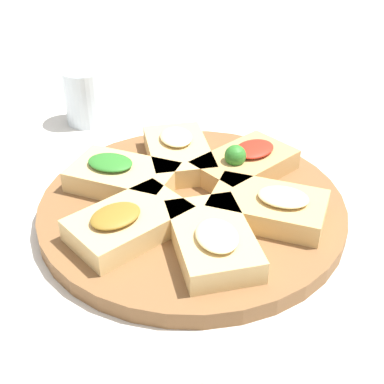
% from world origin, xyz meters
% --- Properties ---
extents(ground_plane, '(3.00, 3.00, 0.00)m').
position_xyz_m(ground_plane, '(0.00, 0.00, 0.00)').
color(ground_plane, silver).
extents(serving_board, '(0.40, 0.40, 0.02)m').
position_xyz_m(serving_board, '(0.00, 0.00, 0.01)').
color(serving_board, brown).
rests_on(serving_board, ground_plane).
extents(focaccia_slice_0, '(0.14, 0.10, 0.05)m').
position_xyz_m(focaccia_slice_0, '(-0.10, -0.01, 0.04)').
color(focaccia_slice_0, tan).
rests_on(focaccia_slice_0, serving_board).
extents(focaccia_slice_1, '(0.14, 0.16, 0.04)m').
position_xyz_m(focaccia_slice_1, '(-0.04, -0.09, 0.04)').
color(focaccia_slice_1, '#DBB775').
rests_on(focaccia_slice_1, serving_board).
extents(focaccia_slice_2, '(0.14, 0.16, 0.04)m').
position_xyz_m(focaccia_slice_2, '(0.05, -0.09, 0.04)').
color(focaccia_slice_2, '#DBB775').
rests_on(focaccia_slice_2, serving_board).
extents(focaccia_slice_3, '(0.14, 0.09, 0.04)m').
position_xyz_m(focaccia_slice_3, '(0.10, 0.01, 0.04)').
color(focaccia_slice_3, '#DBB775').
rests_on(focaccia_slice_3, serving_board).
extents(focaccia_slice_4, '(0.13, 0.16, 0.04)m').
position_xyz_m(focaccia_slice_4, '(0.04, 0.09, 0.04)').
color(focaccia_slice_4, '#DBB775').
rests_on(focaccia_slice_4, serving_board).
extents(focaccia_slice_5, '(0.15, 0.16, 0.04)m').
position_xyz_m(focaccia_slice_5, '(-0.05, 0.08, 0.04)').
color(focaccia_slice_5, tan).
rests_on(focaccia_slice_5, serving_board).
extents(water_glass, '(0.07, 0.07, 0.09)m').
position_xyz_m(water_glass, '(-0.02, -0.33, 0.05)').
color(water_glass, silver).
rests_on(water_glass, ground_plane).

